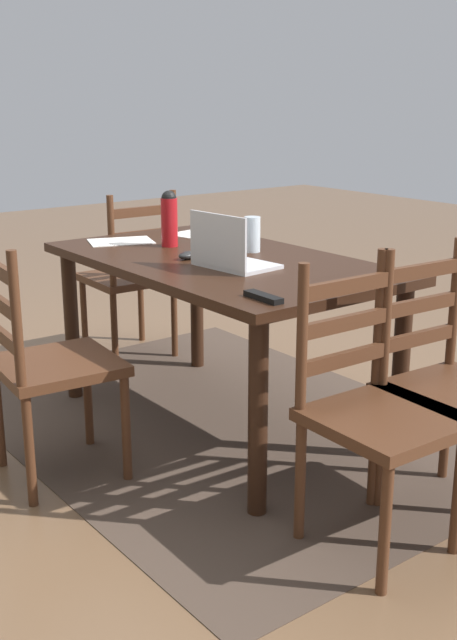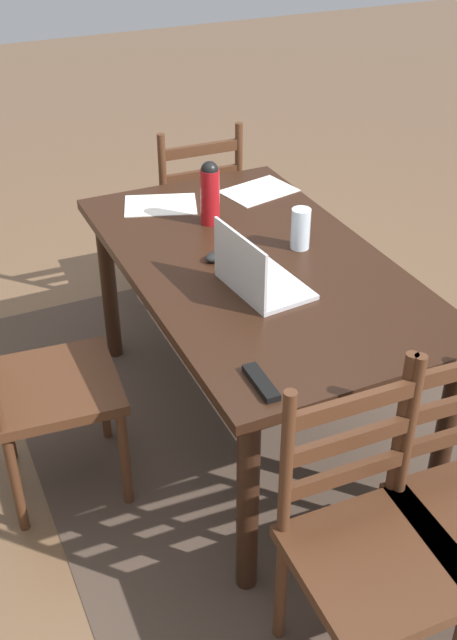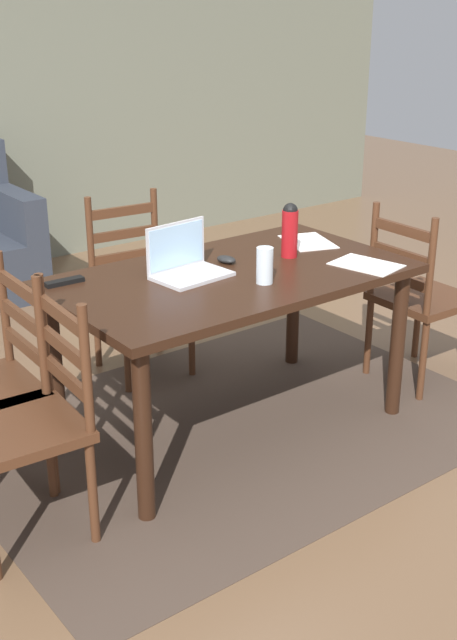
{
  "view_description": "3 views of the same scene",
  "coord_description": "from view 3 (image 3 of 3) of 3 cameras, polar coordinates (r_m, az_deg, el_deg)",
  "views": [
    {
      "loc": [
        -2.64,
        1.98,
        1.45
      ],
      "look_at": [
        -0.1,
        0.04,
        0.52
      ],
      "focal_mm": 43.93,
      "sensor_mm": 36.0,
      "label": 1
    },
    {
      "loc": [
        -2.16,
        1.1,
        2.11
      ],
      "look_at": [
        -0.07,
        0.14,
        0.59
      ],
      "focal_mm": 42.58,
      "sensor_mm": 36.0,
      "label": 2
    },
    {
      "loc": [
        -2.06,
        -2.66,
        1.9
      ],
      "look_at": [
        -0.08,
        -0.08,
        0.59
      ],
      "focal_mm": 44.98,
      "sensor_mm": 36.0,
      "label": 3
    }
  ],
  "objects": [
    {
      "name": "drinking_glass",
      "position": [
        3.4,
        2.59,
        3.9
      ],
      "size": [
        0.07,
        0.07,
        0.16
      ],
      "primitive_type": "cylinder",
      "color": "silver",
      "rests_on": "dining_table"
    },
    {
      "name": "chair_left_near",
      "position": [
        3.03,
        -14.03,
        -7.11
      ],
      "size": [
        0.47,
        0.47,
        0.95
      ],
      "color": "#4C2B19",
      "rests_on": "ground"
    },
    {
      "name": "paper_stack_left",
      "position": [
        4.03,
        5.68,
        5.56
      ],
      "size": [
        0.3,
        0.35,
        0.0
      ],
      "primitive_type": "cube",
      "rotation": [
        0.0,
        0.0,
        -0.34
      ],
      "color": "white",
      "rests_on": "dining_table"
    },
    {
      "name": "area_rug",
      "position": [
        3.86,
        0.25,
        -7.48
      ],
      "size": [
        2.48,
        1.78,
        0.01
      ],
      "primitive_type": "cube",
      "color": "#47382D",
      "rests_on": "ground"
    },
    {
      "name": "paper_stack_right",
      "position": [
        3.7,
        9.77,
        3.9
      ],
      "size": [
        0.27,
        0.33,
        0.0
      ],
      "primitive_type": "cube",
      "rotation": [
        0.0,
        0.0,
        0.22
      ],
      "color": "white",
      "rests_on": "dining_table"
    },
    {
      "name": "chair_far_head",
      "position": [
        4.3,
        -6.43,
        2.24
      ],
      "size": [
        0.48,
        0.48,
        0.95
      ],
      "color": "#4C2B19",
      "rests_on": "ground"
    },
    {
      "name": "computer_mouse",
      "position": [
        3.68,
        -0.16,
        4.33
      ],
      "size": [
        0.08,
        0.11,
        0.03
      ],
      "primitive_type": "ellipsoid",
      "rotation": [
        0.0,
        0.0,
        0.23
      ],
      "color": "black",
      "rests_on": "dining_table"
    },
    {
      "name": "ground_plane",
      "position": [
        3.87,
        0.25,
        -7.52
      ],
      "size": [
        14.0,
        14.0,
        0.0
      ],
      "primitive_type": "plane",
      "color": "brown"
    },
    {
      "name": "laptop",
      "position": [
        3.5,
        -3.12,
        4.11
      ],
      "size": [
        0.34,
        0.25,
        0.23
      ],
      "color": "silver",
      "rests_on": "dining_table"
    },
    {
      "name": "chair_right_near",
      "position": [
        4.25,
        13.37,
        1.55
      ],
      "size": [
        0.45,
        0.45,
        0.95
      ],
      "color": "#4C2B19",
      "rests_on": "ground"
    },
    {
      "name": "dining_table",
      "position": [
        3.58,
        0.27,
        1.92
      ],
      "size": [
        1.58,
        0.9,
        0.77
      ],
      "color": "black",
      "rests_on": "ground"
    },
    {
      "name": "tv_remote",
      "position": [
        3.47,
        -11.6,
        2.68
      ],
      "size": [
        0.17,
        0.05,
        0.02
      ],
      "primitive_type": "cube",
      "rotation": [
        0.0,
        0.0,
        1.54
      ],
      "color": "black",
      "rests_on": "dining_table"
    },
    {
      "name": "water_bottle",
      "position": [
        3.75,
        4.38,
        6.47
      ],
      "size": [
        0.08,
        0.08,
        0.26
      ],
      "color": "#A81419",
      "rests_on": "dining_table"
    }
  ]
}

